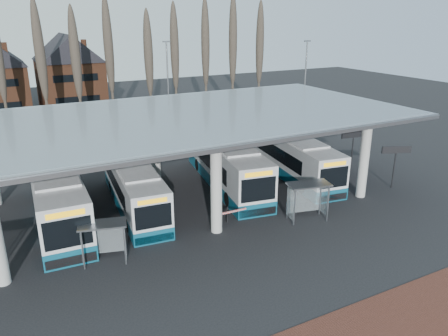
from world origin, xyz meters
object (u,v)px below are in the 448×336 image
bus_2 (226,163)px  shelter_1 (103,233)px  bus_1 (134,186)px  bus_3 (292,156)px  shelter_2 (307,193)px  bus_0 (56,194)px

bus_2 → shelter_1: bearing=-138.3°
bus_1 → bus_2: size_ratio=0.88×
bus_3 → shelter_2: 8.50m
bus_3 → shelter_2: size_ratio=4.22×
bus_3 → bus_2: bearing=-178.8°
bus_2 → shelter_1: size_ratio=4.85×
bus_1 → bus_3: size_ratio=0.94×
bus_0 → bus_2: bearing=4.3°
shelter_1 → shelter_2: 13.03m
bus_0 → bus_1: bus_0 is taller
bus_2 → shelter_2: (1.70, -8.10, 0.14)m
shelter_1 → shelter_2: bearing=10.8°
bus_1 → bus_2: bearing=12.1°
bus_3 → shelter_2: (-4.18, -7.40, 0.24)m
bus_0 → bus_3: (18.64, -0.30, -0.11)m
bus_0 → shelter_2: bearing=-25.5°
bus_1 → bus_3: bearing=6.4°
shelter_2 → bus_0: bearing=164.8°
bus_0 → shelter_1: bearing=-75.4°
bus_0 → bus_3: 18.64m
shelter_1 → bus_3: bearing=35.5°
bus_0 → bus_3: bus_0 is taller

